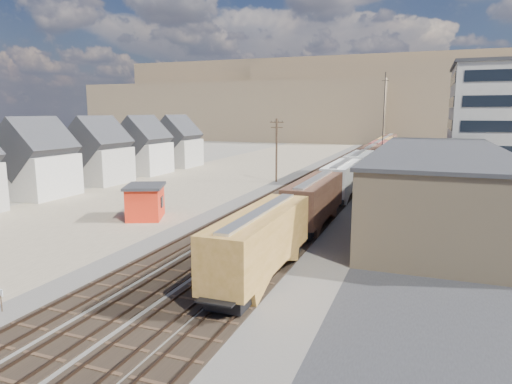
% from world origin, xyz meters
% --- Properties ---
extents(ground, '(300.00, 300.00, 0.00)m').
position_xyz_m(ground, '(0.00, 0.00, 0.00)').
color(ground, '#6B6356').
rests_on(ground, ground).
extents(ballast_bed, '(18.00, 200.00, 0.06)m').
position_xyz_m(ballast_bed, '(0.00, 50.00, 0.03)').
color(ballast_bed, '#4C4742').
rests_on(ballast_bed, ground).
extents(dirt_yard, '(24.00, 180.00, 0.03)m').
position_xyz_m(dirt_yard, '(-20.00, 40.00, 0.01)').
color(dirt_yard, '#7E6F57').
rests_on(dirt_yard, ground).
extents(asphalt_lot, '(26.00, 120.00, 0.04)m').
position_xyz_m(asphalt_lot, '(22.00, 35.00, 0.02)').
color(asphalt_lot, '#232326').
rests_on(asphalt_lot, ground).
extents(rail_tracks, '(11.40, 200.00, 0.24)m').
position_xyz_m(rail_tracks, '(-0.55, 50.00, 0.11)').
color(rail_tracks, black).
rests_on(rail_tracks, ground).
extents(freight_train, '(3.00, 119.74, 4.46)m').
position_xyz_m(freight_train, '(3.80, 53.92, 2.79)').
color(freight_train, black).
rests_on(freight_train, ground).
extents(warehouse, '(12.40, 40.40, 7.25)m').
position_xyz_m(warehouse, '(14.98, 25.00, 3.65)').
color(warehouse, tan).
rests_on(warehouse, ground).
extents(utility_pole_north, '(2.20, 0.32, 10.00)m').
position_xyz_m(utility_pole_north, '(-8.50, 42.00, 5.30)').
color(utility_pole_north, '#382619').
rests_on(utility_pole_north, ground).
extents(radio_mast, '(1.20, 0.16, 18.00)m').
position_xyz_m(radio_mast, '(6.00, 60.00, 9.12)').
color(radio_mast, black).
rests_on(radio_mast, ground).
extents(townhouse_row, '(8.15, 68.16, 10.47)m').
position_xyz_m(townhouse_row, '(-34.00, 25.00, 4.34)').
color(townhouse_row, '#B7B2A8').
rests_on(townhouse_row, ground).
extents(hills_north, '(265.00, 80.00, 32.00)m').
position_xyz_m(hills_north, '(0.17, 167.92, 14.10)').
color(hills_north, brown).
rests_on(hills_north, ground).
extents(maintenance_shed, '(5.40, 5.97, 3.57)m').
position_xyz_m(maintenance_shed, '(-13.49, 13.16, 1.83)').
color(maintenance_shed, red).
rests_on(maintenance_shed, ground).
extents(sign_post, '(0.52, 0.17, 1.39)m').
position_xyz_m(sign_post, '(-8.00, -9.02, 0.95)').
color(sign_post, '#382619').
rests_on(sign_post, ground).
extents(parked_car_far, '(1.85, 4.40, 1.49)m').
position_xyz_m(parked_car_far, '(26.73, 55.46, 0.74)').
color(parked_car_far, white).
rests_on(parked_car_far, ground).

